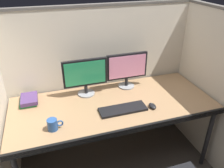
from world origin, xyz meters
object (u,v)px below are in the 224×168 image
(keyboard_main, at_px, (123,109))
(desk, at_px, (114,108))
(monitor_left, at_px, (85,75))
(computer_mouse, at_px, (152,106))
(coffee_mug, at_px, (53,125))
(monitor_right, at_px, (127,68))
(book_stack, at_px, (29,100))

(keyboard_main, bearing_deg, desk, 109.36)
(desk, bearing_deg, keyboard_main, -70.64)
(monitor_left, xyz_separation_m, computer_mouse, (0.53, -0.42, -0.20))
(coffee_mug, bearing_deg, monitor_left, 51.54)
(computer_mouse, height_order, coffee_mug, coffee_mug)
(monitor_left, bearing_deg, desk, -50.33)
(monitor_right, bearing_deg, book_stack, -179.28)
(monitor_right, height_order, keyboard_main, monitor_right)
(coffee_mug, bearing_deg, monitor_right, 30.86)
(book_stack, xyz_separation_m, coffee_mug, (0.19, -0.47, 0.02))
(keyboard_main, xyz_separation_m, computer_mouse, (0.27, -0.04, 0.01))
(monitor_right, relative_size, book_stack, 1.96)
(coffee_mug, bearing_deg, keyboard_main, 7.17)
(desk, xyz_separation_m, monitor_left, (-0.21, 0.25, 0.27))
(monitor_right, height_order, coffee_mug, monitor_right)
(monitor_right, relative_size, computer_mouse, 4.48)
(desk, distance_m, coffee_mug, 0.62)
(monitor_left, height_order, computer_mouse, monitor_left)
(desk, xyz_separation_m, keyboard_main, (0.04, -0.12, 0.06))
(monitor_left, relative_size, keyboard_main, 1.00)
(computer_mouse, relative_size, book_stack, 0.44)
(keyboard_main, xyz_separation_m, coffee_mug, (-0.62, -0.08, 0.04))
(monitor_right, xyz_separation_m, computer_mouse, (0.08, -0.44, -0.20))
(monitor_right, distance_m, coffee_mug, 0.95)
(keyboard_main, bearing_deg, monitor_right, 65.07)
(monitor_left, xyz_separation_m, coffee_mug, (-0.36, -0.46, -0.17))
(desk, distance_m, computer_mouse, 0.36)
(desk, bearing_deg, coffee_mug, -160.67)
(keyboard_main, xyz_separation_m, book_stack, (-0.80, 0.39, 0.02))
(desk, relative_size, keyboard_main, 4.42)
(monitor_right, xyz_separation_m, coffee_mug, (-0.80, -0.48, -0.17))
(monitor_left, relative_size, monitor_right, 1.00)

